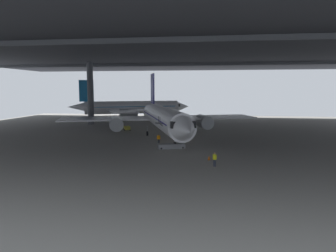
% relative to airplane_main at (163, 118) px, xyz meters
% --- Properties ---
extents(ground_plane, '(110.00, 110.00, 0.00)m').
position_rel_airplane_main_xyz_m(ground_plane, '(2.46, -4.45, -3.61)').
color(ground_plane, gray).
extents(hangar_structure, '(121.00, 99.00, 16.87)m').
position_rel_airplane_main_xyz_m(hangar_structure, '(2.40, 9.30, 12.63)').
color(hangar_structure, '#4C4F54').
rests_on(hangar_structure, ground_plane).
extents(airplane_main, '(38.44, 38.76, 12.33)m').
position_rel_airplane_main_xyz_m(airplane_main, '(0.00, 0.00, 0.00)').
color(airplane_main, white).
rests_on(airplane_main, ground_plane).
extents(boarding_stairs, '(4.60, 2.74, 4.84)m').
position_rel_airplane_main_xyz_m(boarding_stairs, '(2.93, -10.62, -2.86)').
color(boarding_stairs, slate).
rests_on(boarding_stairs, ground_plane).
extents(crew_worker_near_nose, '(0.46, 0.39, 1.65)m').
position_rel_airplane_main_xyz_m(crew_worker_near_nose, '(9.43, -21.08, -2.67)').
color(crew_worker_near_nose, '#232838').
rests_on(crew_worker_near_nose, ground_plane).
extents(crew_worker_by_stairs, '(0.55, 0.23, 1.71)m').
position_rel_airplane_main_xyz_m(crew_worker_by_stairs, '(0.56, -7.81, -2.63)').
color(crew_worker_by_stairs, '#232838').
rests_on(crew_worker_by_stairs, ground_plane).
extents(airplane_distant, '(34.59, 34.66, 11.46)m').
position_rel_airplane_main_xyz_m(airplane_distant, '(-15.41, 34.22, -0.16)').
color(airplane_distant, white).
rests_on(airplane_distant, ground_plane).
extents(traffic_cone_orange, '(0.36, 0.36, 0.60)m').
position_rel_airplane_main_xyz_m(traffic_cone_orange, '(8.75, -17.80, -3.32)').
color(traffic_cone_orange, black).
rests_on(traffic_cone_orange, ground_plane).
extents(baggage_tug, '(1.99, 2.50, 0.90)m').
position_rel_airplane_main_xyz_m(baggage_tug, '(-9.30, 8.58, -3.08)').
color(baggage_tug, yellow).
rests_on(baggage_tug, ground_plane).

